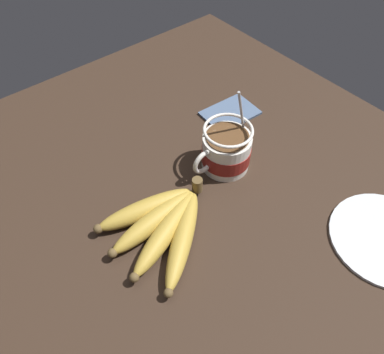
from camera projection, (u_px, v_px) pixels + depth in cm
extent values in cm
cube|color=#332319|center=(187.00, 190.00, 75.00)|extent=(99.28, 99.28, 3.48)
cylinder|color=white|center=(226.00, 151.00, 74.13)|extent=(9.61, 9.61, 7.66)
cylinder|color=maroon|center=(226.00, 153.00, 74.50)|extent=(9.81, 9.81, 3.35)
torus|color=white|center=(204.00, 162.00, 71.06)|extent=(5.49, 0.90, 5.49)
cylinder|color=brown|center=(228.00, 137.00, 71.13)|extent=(8.41, 8.41, 0.40)
torus|color=white|center=(228.00, 130.00, 69.75)|extent=(9.61, 9.61, 0.60)
cylinder|color=#B2B2B7|center=(243.00, 122.00, 71.37)|extent=(4.63, 0.50, 16.06)
ellipsoid|color=#B2B2B7|center=(231.00, 156.00, 76.60)|extent=(3.00, 2.00, 0.80)
cylinder|color=brown|center=(196.00, 186.00, 69.81)|extent=(2.00, 2.00, 3.00)
ellipsoid|color=#B79338|center=(146.00, 209.00, 67.49)|extent=(18.50, 7.46, 3.77)
sphere|color=brown|center=(98.00, 229.00, 64.79)|extent=(1.70, 1.70, 1.70)
ellipsoid|color=#B79338|center=(155.00, 221.00, 65.92)|extent=(18.56, 5.24, 3.71)
sphere|color=brown|center=(112.00, 253.00, 61.79)|extent=(1.67, 1.67, 1.67)
ellipsoid|color=#B79338|center=(166.00, 232.00, 64.51)|extent=(19.27, 10.51, 3.63)
sphere|color=brown|center=(134.00, 277.00, 59.05)|extent=(1.63, 1.63, 1.63)
ellipsoid|color=#B79338|center=(183.00, 238.00, 63.74)|extent=(17.58, 15.00, 3.44)
sphere|color=brown|center=(168.00, 293.00, 57.50)|extent=(1.55, 1.55, 1.55)
cube|color=slate|center=(230.00, 113.00, 87.09)|extent=(12.90, 9.47, 0.60)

